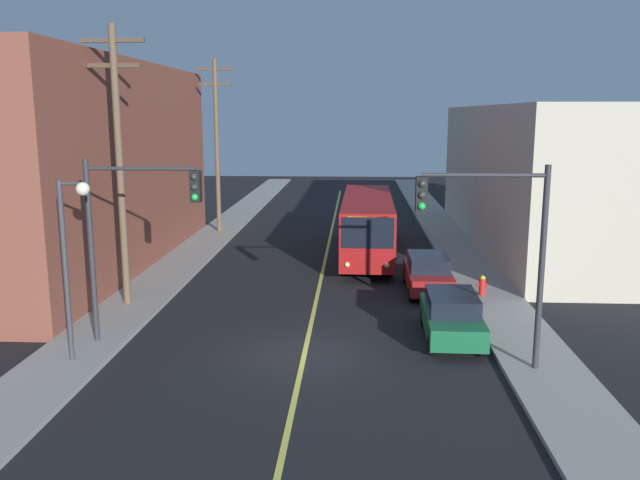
{
  "coord_description": "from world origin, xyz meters",
  "views": [
    {
      "loc": [
        1.61,
        -19.65,
        7.55
      ],
      "look_at": [
        0.0,
        8.9,
        2.0
      ],
      "focal_mm": 36.63,
      "sensor_mm": 36.0,
      "label": 1
    }
  ],
  "objects_px": {
    "city_bus": "(367,223)",
    "parked_car_red": "(428,273)",
    "fire_hydrant": "(482,285)",
    "utility_pole_near": "(119,155)",
    "utility_pole_mid": "(217,139)",
    "street_lamp_left": "(71,244)",
    "traffic_signal_right_corner": "(489,229)",
    "parked_car_green": "(452,315)",
    "traffic_signal_left_corner": "(136,217)"
  },
  "relations": [
    {
      "from": "city_bus",
      "to": "parked_car_red",
      "type": "height_order",
      "value": "city_bus"
    },
    {
      "from": "fire_hydrant",
      "to": "utility_pole_near",
      "type": "bearing_deg",
      "value": -172.42
    },
    {
      "from": "fire_hydrant",
      "to": "utility_pole_mid",
      "type": "bearing_deg",
      "value": 134.37
    },
    {
      "from": "city_bus",
      "to": "street_lamp_left",
      "type": "height_order",
      "value": "street_lamp_left"
    },
    {
      "from": "fire_hydrant",
      "to": "street_lamp_left",
      "type": "bearing_deg",
      "value": -149.69
    },
    {
      "from": "traffic_signal_right_corner",
      "to": "street_lamp_left",
      "type": "distance_m",
      "value": 12.25
    },
    {
      "from": "parked_car_green",
      "to": "parked_car_red",
      "type": "bearing_deg",
      "value": 91.56
    },
    {
      "from": "city_bus",
      "to": "fire_hydrant",
      "type": "height_order",
      "value": "city_bus"
    },
    {
      "from": "parked_car_green",
      "to": "utility_pole_near",
      "type": "xyz_separation_m",
      "value": [
        -12.33,
        3.2,
        5.15
      ]
    },
    {
      "from": "city_bus",
      "to": "fire_hydrant",
      "type": "xyz_separation_m",
      "value": [
        4.65,
        -8.01,
        -1.23
      ]
    },
    {
      "from": "street_lamp_left",
      "to": "fire_hydrant",
      "type": "bearing_deg",
      "value": 30.31
    },
    {
      "from": "traffic_signal_left_corner",
      "to": "fire_hydrant",
      "type": "bearing_deg",
      "value": 27.14
    },
    {
      "from": "parked_car_red",
      "to": "traffic_signal_right_corner",
      "type": "distance_m",
      "value": 9.5
    },
    {
      "from": "utility_pole_mid",
      "to": "traffic_signal_right_corner",
      "type": "bearing_deg",
      "value": -60.51
    },
    {
      "from": "parked_car_green",
      "to": "traffic_signal_right_corner",
      "type": "distance_m",
      "value": 4.49
    },
    {
      "from": "utility_pole_mid",
      "to": "traffic_signal_right_corner",
      "type": "height_order",
      "value": "utility_pole_mid"
    },
    {
      "from": "traffic_signal_left_corner",
      "to": "street_lamp_left",
      "type": "relative_size",
      "value": 1.09
    },
    {
      "from": "city_bus",
      "to": "parked_car_red",
      "type": "relative_size",
      "value": 2.77
    },
    {
      "from": "utility_pole_near",
      "to": "street_lamp_left",
      "type": "xyz_separation_m",
      "value": [
        0.64,
        -6.09,
        -2.25
      ]
    },
    {
      "from": "parked_car_green",
      "to": "parked_car_red",
      "type": "xyz_separation_m",
      "value": [
        -0.16,
        6.02,
        0.0
      ]
    },
    {
      "from": "traffic_signal_left_corner",
      "to": "utility_pole_near",
      "type": "bearing_deg",
      "value": 115.1
    },
    {
      "from": "parked_car_green",
      "to": "utility_pole_mid",
      "type": "distance_m",
      "value": 23.43
    },
    {
      "from": "parked_car_green",
      "to": "street_lamp_left",
      "type": "bearing_deg",
      "value": -166.1
    },
    {
      "from": "city_bus",
      "to": "traffic_signal_left_corner",
      "type": "relative_size",
      "value": 2.03
    },
    {
      "from": "utility_pole_mid",
      "to": "utility_pole_near",
      "type": "bearing_deg",
      "value": -91.05
    },
    {
      "from": "parked_car_green",
      "to": "utility_pole_mid",
      "type": "height_order",
      "value": "utility_pole_mid"
    },
    {
      "from": "traffic_signal_right_corner",
      "to": "fire_hydrant",
      "type": "xyz_separation_m",
      "value": [
        1.44,
        7.91,
        -3.72
      ]
    },
    {
      "from": "city_bus",
      "to": "traffic_signal_left_corner",
      "type": "height_order",
      "value": "traffic_signal_left_corner"
    },
    {
      "from": "city_bus",
      "to": "traffic_signal_left_corner",
      "type": "bearing_deg",
      "value": -118.04
    },
    {
      "from": "street_lamp_left",
      "to": "fire_hydrant",
      "type": "height_order",
      "value": "street_lamp_left"
    },
    {
      "from": "parked_car_red",
      "to": "fire_hydrant",
      "type": "relative_size",
      "value": 5.24
    },
    {
      "from": "fire_hydrant",
      "to": "parked_car_red",
      "type": "bearing_deg",
      "value": 156.99
    },
    {
      "from": "parked_car_green",
      "to": "parked_car_red",
      "type": "distance_m",
      "value": 6.02
    },
    {
      "from": "traffic_signal_left_corner",
      "to": "fire_hydrant",
      "type": "xyz_separation_m",
      "value": [
        12.26,
        6.28,
        -3.72
      ]
    },
    {
      "from": "utility_pole_near",
      "to": "traffic_signal_right_corner",
      "type": "bearing_deg",
      "value": -25.0
    },
    {
      "from": "traffic_signal_left_corner",
      "to": "utility_pole_mid",
      "type": "bearing_deg",
      "value": 94.86
    },
    {
      "from": "parked_car_red",
      "to": "traffic_signal_left_corner",
      "type": "height_order",
      "value": "traffic_signal_left_corner"
    },
    {
      "from": "parked_car_red",
      "to": "utility_pole_near",
      "type": "relative_size",
      "value": 0.41
    },
    {
      "from": "utility_pole_mid",
      "to": "street_lamp_left",
      "type": "xyz_separation_m",
      "value": [
        0.34,
        -22.32,
        -2.26
      ]
    },
    {
      "from": "parked_car_green",
      "to": "utility_pole_mid",
      "type": "relative_size",
      "value": 0.41
    },
    {
      "from": "parked_car_red",
      "to": "fire_hydrant",
      "type": "xyz_separation_m",
      "value": [
        2.15,
        -0.91,
        -0.26
      ]
    },
    {
      "from": "parked_car_red",
      "to": "utility_pole_near",
      "type": "bearing_deg",
      "value": -166.96
    },
    {
      "from": "utility_pole_near",
      "to": "fire_hydrant",
      "type": "xyz_separation_m",
      "value": [
        14.31,
        1.9,
        -5.41
      ]
    },
    {
      "from": "city_bus",
      "to": "parked_car_red",
      "type": "bearing_deg",
      "value": -70.57
    },
    {
      "from": "traffic_signal_left_corner",
      "to": "traffic_signal_right_corner",
      "type": "height_order",
      "value": "same"
    },
    {
      "from": "utility_pole_near",
      "to": "traffic_signal_right_corner",
      "type": "xyz_separation_m",
      "value": [
        12.87,
        -6.0,
        -1.69
      ]
    },
    {
      "from": "city_bus",
      "to": "traffic_signal_right_corner",
      "type": "xyz_separation_m",
      "value": [
        3.21,
        -15.91,
        2.49
      ]
    },
    {
      "from": "parked_car_green",
      "to": "utility_pole_near",
      "type": "distance_m",
      "value": 13.74
    },
    {
      "from": "street_lamp_left",
      "to": "utility_pole_near",
      "type": "bearing_deg",
      "value": 95.96
    },
    {
      "from": "parked_car_red",
      "to": "utility_pole_mid",
      "type": "relative_size",
      "value": 0.41
    }
  ]
}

